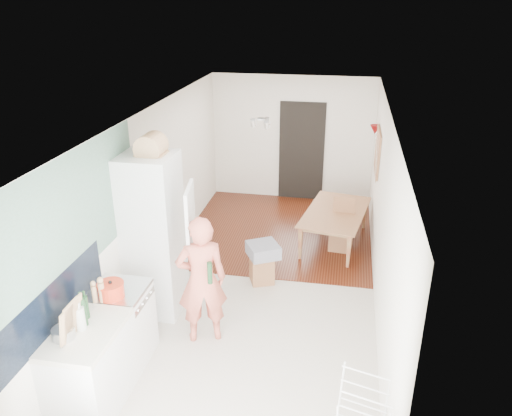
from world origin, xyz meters
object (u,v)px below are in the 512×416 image
(person, at_px, (201,269))
(stool, at_px, (262,269))
(dining_table, at_px, (336,230))
(dining_chair, at_px, (342,225))

(person, bearing_deg, stool, -129.52)
(person, distance_m, dining_table, 3.30)
(stool, bearing_deg, dining_chair, 48.16)
(dining_table, relative_size, dining_chair, 1.66)
(dining_chair, relative_size, stool, 2.04)
(person, distance_m, dining_chair, 3.14)
(person, bearing_deg, dining_table, -138.87)
(dining_chair, height_order, stool, dining_chair)
(stool, bearing_deg, dining_table, 54.33)
(person, height_order, dining_table, person)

